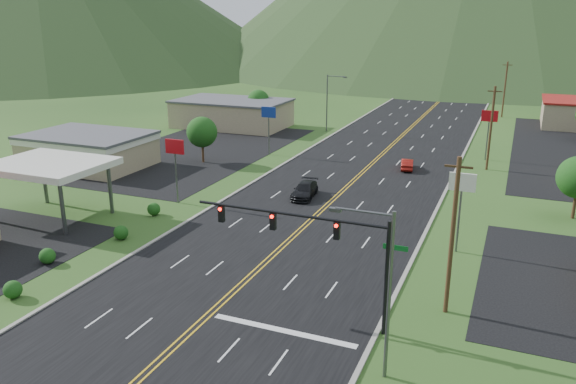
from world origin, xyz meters
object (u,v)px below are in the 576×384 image
at_px(streetlight_west, 329,99).
at_px(car_red_far, 407,164).
at_px(streetlight_east, 383,284).
at_px(gas_canopy, 49,166).
at_px(traffic_signal, 320,239).
at_px(car_dark_mid, 305,191).

distance_m(streetlight_west, car_red_far, 25.17).
distance_m(streetlight_east, car_red_far, 42.11).
xyz_separation_m(streetlight_east, gas_canopy, (-33.18, 12.00, -0.31)).
distance_m(traffic_signal, car_red_far, 37.69).
xyz_separation_m(traffic_signal, car_red_far, (-1.88, 37.35, -4.68)).
xyz_separation_m(streetlight_west, gas_canopy, (-10.32, -48.00, -0.31)).
xyz_separation_m(gas_canopy, car_red_far, (26.60, 29.35, -4.22)).
distance_m(gas_canopy, car_red_far, 39.83).
distance_m(traffic_signal, gas_canopy, 29.59).
height_order(streetlight_east, car_dark_mid, streetlight_east).
relative_size(streetlight_west, gas_canopy, 0.90).
height_order(traffic_signal, car_red_far, traffic_signal).
bearing_deg(streetlight_east, car_dark_mid, 118.16).
distance_m(streetlight_east, gas_canopy, 35.28).
bearing_deg(gas_canopy, car_dark_mid, 37.09).
distance_m(streetlight_west, gas_canopy, 49.10).
relative_size(gas_canopy, car_red_far, 2.53).
distance_m(traffic_signal, car_dark_mid, 24.74).
bearing_deg(streetlight_east, gas_canopy, 160.12).
bearing_deg(car_red_far, traffic_signal, 83.07).
height_order(streetlight_east, car_red_far, streetlight_east).
xyz_separation_m(streetlight_west, car_dark_mid, (8.72, -33.60, -4.45)).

